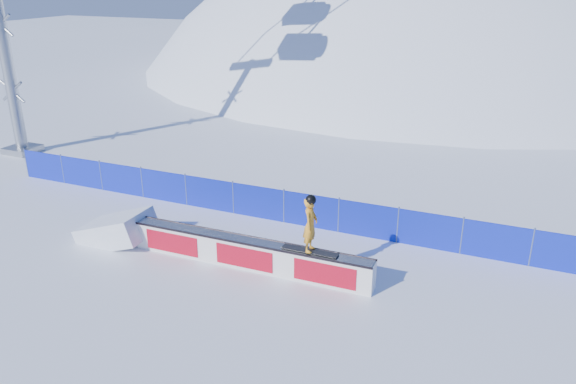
% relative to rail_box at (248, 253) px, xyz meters
% --- Properties ---
extents(ground, '(160.00, 160.00, 0.00)m').
position_rel_rail_box_xyz_m(ground, '(-1.31, -1.13, -0.45)').
color(ground, white).
rests_on(ground, ground).
extents(snow_hill, '(64.00, 64.00, 64.00)m').
position_rel_rail_box_xyz_m(snow_hill, '(-1.31, 40.87, -18.45)').
color(snow_hill, white).
rests_on(snow_hill, ground).
extents(safety_fence, '(22.05, 0.05, 1.30)m').
position_rel_rail_box_xyz_m(safety_fence, '(-1.31, 3.37, 0.15)').
color(safety_fence, '#0E21B9').
rests_on(safety_fence, ground).
extents(rail_box, '(7.65, 0.62, 0.92)m').
position_rel_rail_box_xyz_m(rail_box, '(0.00, 0.00, 0.00)').
color(rail_box, white).
rests_on(rail_box, ground).
extents(snow_ramp, '(2.44, 1.54, 1.51)m').
position_rel_rail_box_xyz_m(snow_ramp, '(-4.77, -0.06, -0.45)').
color(snow_ramp, white).
rests_on(snow_ramp, ground).
extents(snowboarder, '(1.63, 0.60, 1.70)m').
position_rel_rail_box_xyz_m(snowboarder, '(1.95, 0.02, 1.30)').
color(snowboarder, black).
rests_on(snowboarder, rail_box).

